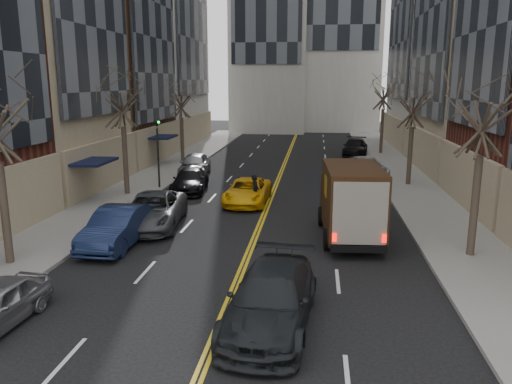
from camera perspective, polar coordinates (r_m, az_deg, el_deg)
sidewalk_left at (r=38.10m, az=-10.99°, el=2.06°), size 4.00×66.00×0.15m
sidewalk_right at (r=36.84m, az=16.75°, el=1.40°), size 4.00×66.00×0.15m
tree_lf_mid at (r=30.84m, az=-15.16°, el=11.63°), size 3.20×3.20×8.91m
tree_lf_far at (r=43.19m, az=-8.60°, el=11.30°), size 3.20×3.20×8.12m
tree_rt_near at (r=20.60m, az=24.78°, el=10.29°), size 3.20×3.20×8.71m
tree_rt_mid at (r=34.21m, az=17.63°, el=10.81°), size 3.20×3.20×8.32m
tree_rt_far at (r=49.04m, az=14.46°, el=12.02°), size 3.20×3.20×9.11m
traffic_signal at (r=32.49m, az=-11.16°, el=5.16°), size 0.29×0.26×4.70m
ups_truck at (r=22.32m, az=10.77°, el=-1.10°), size 2.77×6.21×3.33m
observer_sedan at (r=14.49m, az=1.73°, el=-12.12°), size 2.74×5.80×1.63m
taxi at (r=28.55m, az=-0.97°, el=0.07°), size 2.43×5.06×1.39m
pedestrian at (r=27.59m, az=-0.08°, el=0.11°), size 0.48×0.70×1.84m
parked_lf_b at (r=22.00m, az=-15.56°, el=-3.88°), size 1.80×4.97×1.63m
parked_lf_c at (r=24.47m, az=-11.73°, el=-2.06°), size 3.24×6.01×1.60m
parked_lf_d at (r=31.87m, az=-7.55°, el=1.32°), size 2.46×5.08×1.43m
parked_lf_e at (r=37.35m, az=-7.02°, el=3.15°), size 2.25×4.95×1.65m
parked_rt_a at (r=31.77m, az=12.73°, el=1.12°), size 1.69×4.52×1.48m
parked_rt_b at (r=37.11m, az=12.51°, el=2.75°), size 3.15×5.60×1.48m
parked_rt_c at (r=48.09m, az=11.27°, el=5.05°), size 2.83×5.63×1.57m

